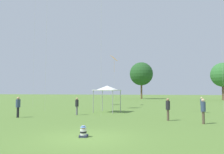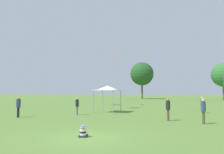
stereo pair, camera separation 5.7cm
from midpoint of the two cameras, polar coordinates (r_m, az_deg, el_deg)
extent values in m
plane|color=#567A33|center=(10.91, -6.92, -15.47)|extent=(300.00, 300.00, 0.00)
cube|color=#282D47|center=(11.11, -7.57, -14.99)|extent=(0.46, 0.53, 0.10)
cylinder|color=white|center=(10.99, -7.66, -14.07)|extent=(0.35, 0.35, 0.29)
cylinder|color=black|center=(10.99, -7.66, -14.07)|extent=(0.37, 0.37, 0.08)
sphere|color=#DBAD89|center=(10.96, -7.65, -12.91)|extent=(0.18, 0.18, 0.18)
cylinder|color=#6B8ED1|center=(10.95, -7.65, -12.89)|extent=(0.31, 0.31, 0.01)
cylinder|color=#6B8ED1|center=(10.95, -7.65, -12.70)|extent=(0.19, 0.19, 0.08)
cylinder|color=slate|center=(24.83, 22.37, -7.73)|extent=(0.17, 0.17, 0.80)
cylinder|color=#334260|center=(24.79, 22.33, -6.08)|extent=(0.30, 0.30, 0.63)
sphere|color=#DBAD89|center=(24.78, 22.30, -5.13)|extent=(0.22, 0.22, 0.22)
cylinder|color=brown|center=(17.35, 14.33, -9.64)|extent=(0.24, 0.24, 0.84)
cylinder|color=#232328|center=(17.29, 14.29, -7.17)|extent=(0.43, 0.43, 0.66)
sphere|color=#A37556|center=(17.27, 14.27, -5.76)|extent=(0.23, 0.23, 0.23)
cylinder|color=slate|center=(21.15, -9.25, -8.70)|extent=(0.25, 0.25, 0.80)
cylinder|color=#232328|center=(21.10, -9.23, -6.75)|extent=(0.45, 0.45, 0.63)
sphere|color=tan|center=(21.08, -9.22, -5.64)|extent=(0.22, 0.22, 0.22)
cylinder|color=brown|center=(16.39, 22.68, -9.79)|extent=(0.24, 0.24, 0.85)
cylinder|color=#334260|center=(16.32, 22.61, -7.14)|extent=(0.43, 0.43, 0.67)
sphere|color=#DBAD89|center=(16.30, 22.57, -5.63)|extent=(0.23, 0.23, 0.23)
cylinder|color=black|center=(20.53, -23.45, -8.49)|extent=(0.27, 0.27, 0.86)
cylinder|color=#334260|center=(20.48, -23.39, -6.33)|extent=(0.49, 0.49, 0.68)
sphere|color=tan|center=(20.46, -23.36, -5.10)|extent=(0.23, 0.23, 0.23)
cube|color=white|center=(23.55, -1.32, -3.45)|extent=(2.75, 2.75, 0.08)
cone|color=white|center=(23.55, -1.32, -2.82)|extent=(2.61, 2.61, 0.44)
cylinder|color=#99999E|center=(25.04, -2.59, -6.23)|extent=(0.07, 0.07, 2.33)
cylinder|color=#99999E|center=(24.16, 2.16, -6.32)|extent=(0.07, 0.07, 2.33)
cylinder|color=#99999E|center=(23.07, -4.98, -6.42)|extent=(0.07, 0.07, 2.33)
cylinder|color=#99999E|center=(22.12, 0.11, -6.55)|extent=(0.07, 0.07, 2.33)
cylinder|color=#BCB7A8|center=(20.58, -2.92, 14.39)|extent=(0.01, 0.01, 17.28)
cylinder|color=#BCB7A8|center=(34.50, -19.70, 8.95)|extent=(0.01, 0.01, 19.43)
cylinder|color=#BCB7A8|center=(26.06, 26.42, 15.67)|extent=(0.01, 0.01, 21.47)
cylinder|color=#BCB7A8|center=(26.76, -16.85, 9.99)|extent=(0.01, 0.01, 17.05)
cube|color=orange|center=(35.30, 0.53, 4.90)|extent=(0.94, 1.22, 0.82)
cylinder|color=orange|center=(35.13, 0.53, 2.82)|extent=(0.02, 0.02, 1.73)
cylinder|color=#BCB7A8|center=(34.93, 0.53, -1.25)|extent=(0.01, 0.01, 7.58)
cylinder|color=brown|center=(64.69, 27.15, -3.20)|extent=(0.90, 0.90, 4.93)
sphere|color=#337033|center=(64.85, 27.03, 0.54)|extent=(6.46, 6.46, 6.46)
cylinder|color=brown|center=(68.14, 7.68, -3.25)|extent=(0.54, 0.54, 5.77)
sphere|color=#235123|center=(68.36, 7.64, 0.83)|extent=(7.20, 7.20, 7.20)
camera|label=1|loc=(0.03, -90.11, 0.01)|focal=35.00mm
camera|label=2|loc=(0.03, 89.89, -0.01)|focal=35.00mm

